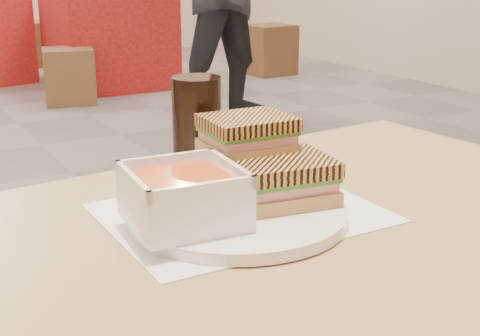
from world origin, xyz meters
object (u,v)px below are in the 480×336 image
plate (237,214)px  bg_table_1 (109,38)px  bg_chair_1r (269,49)px  cola_glass (197,129)px  bg_chair_1l (69,76)px  main_table (241,330)px  bg_chair_2r (33,44)px  soup_bowl (184,199)px  panini_lower (280,179)px

plate → bg_table_1: (1.51, 4.89, -0.35)m
bg_chair_1r → cola_glass: bearing=-123.2°
bg_table_1 → bg_chair_1l: bg_table_1 is taller
main_table → bg_table_1: (1.55, 4.96, -0.23)m
bg_chair_2r → plate: bearing=-100.7°
bg_chair_1r → bg_chair_2r: bg_chair_1r is taller
bg_chair_1l → bg_chair_2r: bg_chair_2r is taller
soup_bowl → bg_table_1: bearing=72.0°
panini_lower → cola_glass: size_ratio=0.92×
bg_table_1 → bg_chair_2r: bearing=102.1°
soup_bowl → cola_glass: (0.11, 0.19, 0.03)m
bg_chair_1l → bg_chair_2r: size_ratio=0.97×
bg_table_1 → bg_chair_2r: bg_table_1 is taller
soup_bowl → bg_chair_1l: size_ratio=0.31×
main_table → soup_bowl: bearing=129.1°
plate → bg_chair_1l: size_ratio=0.63×
plate → panini_lower: (0.06, -0.00, 0.04)m
cola_glass → bg_chair_1l: size_ratio=0.35×
bg_chair_1l → bg_chair_1r: bearing=10.6°
bg_table_1 → bg_chair_2r: (-0.31, 1.46, -0.19)m
plate → cola_glass: size_ratio=1.80×
main_table → bg_chair_1r: (3.06, 4.81, -0.41)m
soup_bowl → bg_chair_2r: soup_bowl is taller
bg_table_1 → bg_chair_1r: bg_table_1 is taller
plate → main_table: bearing=-116.6°
bg_chair_2r → main_table: bearing=-100.9°
main_table → panini_lower: size_ratio=8.81×
panini_lower → bg_chair_1l: 4.51m
main_table → soup_bowl: 0.18m
panini_lower → cola_glass: (-0.03, 0.18, 0.03)m
cola_glass → bg_table_1: cola_glass is taller
soup_bowl → bg_chair_1l: soup_bowl is taller
panini_lower → bg_chair_2r: (1.14, 6.35, -0.57)m
bg_table_1 → soup_bowl: bearing=-108.0°
main_table → soup_bowl: soup_bowl is taller
bg_chair_2r → soup_bowl: bearing=-101.4°
panini_lower → bg_chair_1r: bearing=58.0°
plate → bg_chair_2r: plate is taller
main_table → panini_lower: panini_lower is taller
panini_lower → plate: bearing=176.9°
panini_lower → bg_table_1: (1.45, 4.89, -0.39)m
main_table → plate: size_ratio=4.49×
soup_bowl → bg_chair_2r: 6.51m
bg_chair_1r → bg_chair_2r: 2.43m
main_table → bg_table_1: 5.20m
cola_glass → bg_table_1: size_ratio=0.17×
bg_chair_1r → main_table: bearing=-122.4°
main_table → bg_table_1: size_ratio=1.36×
plate → soup_bowl: size_ratio=2.02×
main_table → bg_chair_1r: 5.72m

